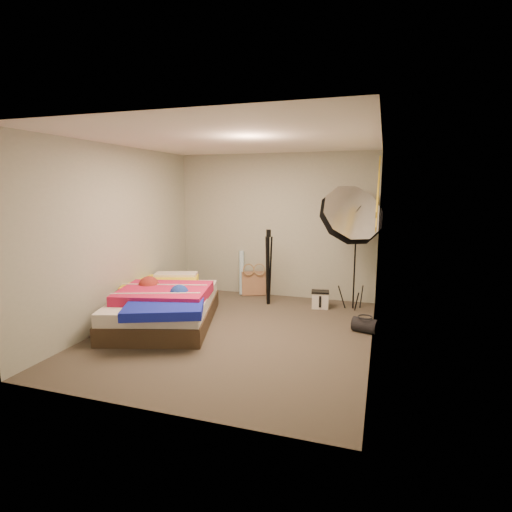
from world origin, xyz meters
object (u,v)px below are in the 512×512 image
at_px(tote_bag, 254,283).
at_px(camera_tripod, 268,262).
at_px(duffel_bag, 365,325).
at_px(camera_case, 320,300).
at_px(bed, 164,304).
at_px(photo_umbrella, 350,217).
at_px(wrapping_roll, 242,273).

distance_m(tote_bag, camera_tripod, 0.81).
relative_size(tote_bag, duffel_bag, 1.33).
bearing_deg(camera_tripod, camera_case, 3.21).
bearing_deg(bed, photo_umbrella, 29.24).
distance_m(camera_case, bed, 2.45).
bearing_deg(photo_umbrella, tote_bag, 163.95).
xyz_separation_m(photo_umbrella, camera_tripod, (-1.28, -0.00, -0.76)).
bearing_deg(photo_umbrella, bed, -150.76).
height_order(wrapping_roll, camera_case, wrapping_roll).
bearing_deg(wrapping_roll, photo_umbrella, -14.23).
height_order(tote_bag, duffel_bag, tote_bag).
xyz_separation_m(wrapping_roll, duffel_bag, (2.24, -1.36, -0.30)).
bearing_deg(camera_tripod, wrapping_roll, 142.80).
bearing_deg(photo_umbrella, camera_case, 173.61).
bearing_deg(tote_bag, duffel_bag, -58.43).
bearing_deg(tote_bag, wrapping_roll, 155.55).
xyz_separation_m(wrapping_roll, camera_tripod, (0.64, -0.49, 0.32)).
height_order(camera_case, camera_tripod, camera_tripod).
height_order(camera_case, bed, bed).
height_order(tote_bag, bed, bed).
height_order(duffel_bag, photo_umbrella, photo_umbrella).
bearing_deg(bed, camera_tripod, 49.72).
bearing_deg(duffel_bag, tote_bag, 161.35).
bearing_deg(photo_umbrella, wrapping_roll, 165.77).
bearing_deg(camera_case, bed, -154.05).
distance_m(bed, camera_tripod, 1.83).
height_order(wrapping_roll, bed, wrapping_roll).
relative_size(wrapping_roll, duffel_bag, 2.46).
xyz_separation_m(tote_bag, wrapping_roll, (-0.23, 0.00, 0.18)).
height_order(camera_case, photo_umbrella, photo_umbrella).
bearing_deg(tote_bag, photo_umbrella, -40.50).
bearing_deg(camera_case, tote_bag, 151.88).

